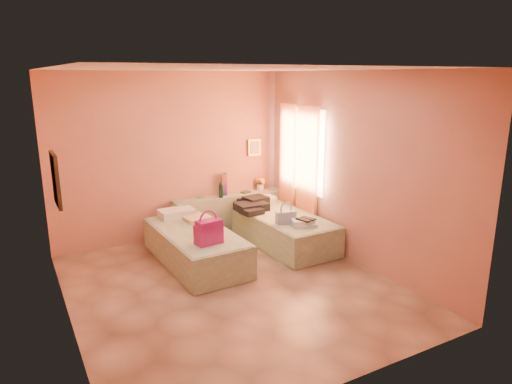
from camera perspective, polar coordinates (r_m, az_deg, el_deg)
ground at (r=6.19m, az=-2.98°, el=-11.76°), size 4.50×4.50×0.00m
room_walls at (r=6.23m, az=-3.79°, el=5.69°), size 4.02×4.51×2.81m
headboard_ledge at (r=8.23m, az=-3.34°, el=-2.59°), size 2.05×0.30×0.65m
bed_left at (r=6.90m, az=-7.57°, el=-6.77°), size 0.96×2.03×0.50m
bed_right at (r=7.59m, az=3.32°, el=-4.66°), size 0.96×2.03×0.50m
water_bottle at (r=7.96m, az=-4.41°, el=0.21°), size 0.10×0.10×0.26m
rainbow_box at (r=8.12m, az=-4.03°, el=0.99°), size 0.10×0.10×0.40m
small_dish at (r=8.02m, az=-6.89°, el=-0.60°), size 0.16×0.16×0.03m
green_book at (r=8.29m, az=-1.30°, el=-0.01°), size 0.19×0.16×0.03m
flower_vase at (r=8.47m, az=0.53°, el=1.20°), size 0.26×0.26×0.28m
magenta_handbag at (r=6.23m, az=-5.96°, el=-4.96°), size 0.39×0.25×0.34m
khaki_garment at (r=7.25m, az=-7.30°, el=-3.33°), size 0.42×0.35×0.07m
clothes_pile at (r=7.75m, az=-0.26°, el=-1.65°), size 0.64×0.64×0.17m
blue_handbag at (r=7.06m, az=3.76°, el=-3.18°), size 0.32×0.19×0.20m
towel_stack at (r=7.01m, az=6.04°, el=-3.79°), size 0.43×0.40×0.10m
sandal_pair at (r=6.95m, az=6.31°, el=-3.41°), size 0.23×0.27×0.02m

